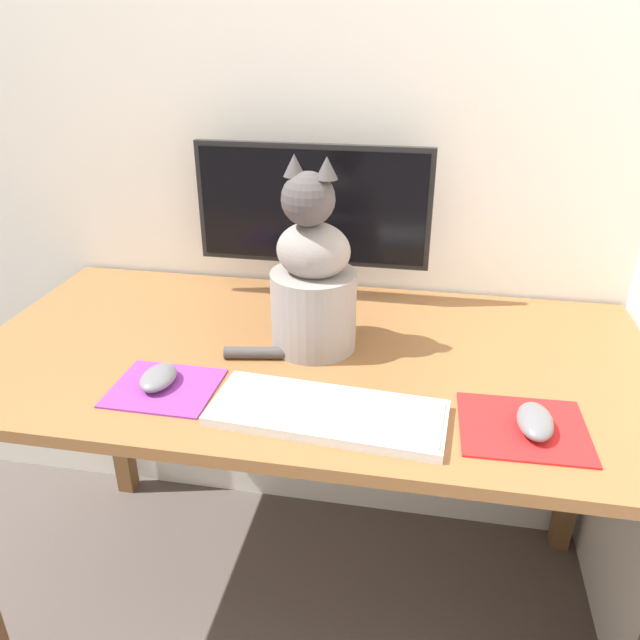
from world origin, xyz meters
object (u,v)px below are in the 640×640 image
Objects in this scene: keyboard at (328,412)px; computer_mouse_left at (158,378)px; computer_mouse_right at (535,421)px; cat at (313,281)px; monitor at (312,215)px.

computer_mouse_left reaches higher than keyboard.
computer_mouse_right is at bearing -1.71° from computer_mouse_left.
keyboard is at bearing -176.29° from computer_mouse_right.
cat is at bearing 39.32° from computer_mouse_left.
computer_mouse_left is at bearing 176.65° from keyboard.
monitor is 1.31× the size of keyboard.
computer_mouse_right is at bearing -18.08° from cat.
monitor is 0.56m from keyboard.
cat is (0.05, -0.25, -0.06)m from monitor.
monitor reaches higher than computer_mouse_right.
computer_mouse_left is 0.69m from computer_mouse_right.
computer_mouse_right reaches higher than computer_mouse_left.
monitor reaches higher than keyboard.
monitor is 5.16× the size of computer_mouse_right.
computer_mouse_left is 0.36m from cat.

